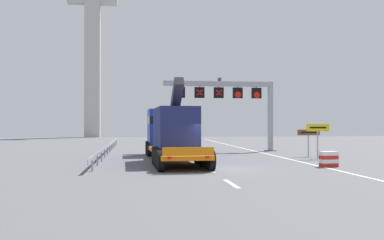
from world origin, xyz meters
The scene contains 10 objects.
ground centered at (0.00, 0.00, 0.00)m, with size 112.00×112.00×0.00m, color #5B5B60.
lane_markings centered at (-0.57, 12.57, 0.01)m, with size 0.20×39.73×0.01m.
edge_line_right centered at (6.20, 12.00, 0.01)m, with size 0.20×63.00×0.01m, color silver.
overhead_lane_gantry centered at (4.14, 14.39, 5.09)m, with size 10.32×0.90×6.66m.
heavy_haul_truck_orange centered at (-2.15, 6.26, 1.99)m, with size 3.41×14.13×5.30m.
exit_sign_yellow centered at (8.39, 5.63, 1.92)m, with size 1.69×0.15×2.49m.
tourist_info_sign_brown centered at (8.55, 7.67, 1.60)m, with size 1.77×0.15×2.06m.
crash_barrier_striped centered at (6.58, 0.05, 0.45)m, with size 1.06×0.63×0.90m.
guardrail_left centered at (-6.89, 13.14, 0.56)m, with size 0.13×30.27×0.76m.
bridge_pylon_distant centered at (-12.57, 56.77, 20.77)m, with size 9.00×2.00×40.74m.
Camera 1 is at (-4.53, -23.48, 2.54)m, focal length 39.87 mm.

